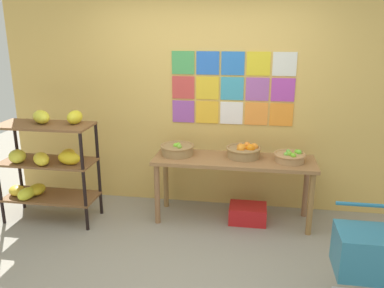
% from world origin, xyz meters
% --- Properties ---
extents(ground, '(9.23, 9.23, 0.00)m').
position_xyz_m(ground, '(0.00, 0.00, 0.00)').
color(ground, gray).
extents(back_wall_with_art, '(4.89, 0.07, 2.97)m').
position_xyz_m(back_wall_with_art, '(0.00, 1.64, 1.48)').
color(back_wall_with_art, '#DBB058').
rests_on(back_wall_with_art, ground).
extents(banana_shelf_unit, '(1.05, 0.53, 1.26)m').
position_xyz_m(banana_shelf_unit, '(-1.68, 0.88, 0.71)').
color(banana_shelf_unit, black).
rests_on(banana_shelf_unit, ground).
extents(display_table, '(1.76, 0.55, 0.73)m').
position_xyz_m(display_table, '(0.38, 1.19, 0.64)').
color(display_table, '#96683E').
rests_on(display_table, ground).
extents(fruit_basket_back_left, '(0.38, 0.38, 0.16)m').
position_xyz_m(fruit_basket_back_left, '(0.48, 1.26, 0.81)').
color(fruit_basket_back_left, '#9A794B').
rests_on(fruit_basket_back_left, display_table).
extents(fruit_basket_right, '(0.34, 0.34, 0.13)m').
position_xyz_m(fruit_basket_right, '(0.97, 1.19, 0.79)').
color(fruit_basket_right, tan).
rests_on(fruit_basket_right, display_table).
extents(fruit_basket_centre, '(0.38, 0.38, 0.14)m').
position_xyz_m(fruit_basket_centre, '(-0.26, 1.23, 0.80)').
color(fruit_basket_centre, '#997849').
rests_on(fruit_basket_centre, display_table).
extents(produce_crate_under_table, '(0.41, 0.31, 0.19)m').
position_xyz_m(produce_crate_under_table, '(0.55, 1.17, 0.10)').
color(produce_crate_under_table, red).
rests_on(produce_crate_under_table, ground).
extents(shopping_cart, '(0.57, 0.41, 0.83)m').
position_xyz_m(shopping_cart, '(1.50, -0.21, 0.49)').
color(shopping_cart, black).
rests_on(shopping_cart, ground).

